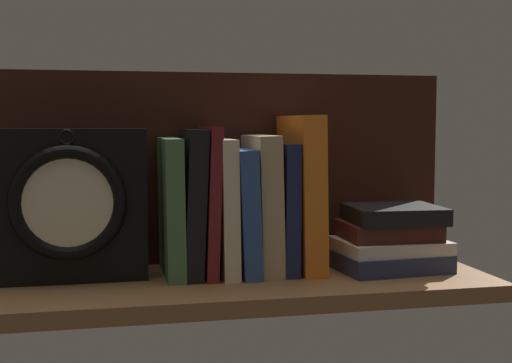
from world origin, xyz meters
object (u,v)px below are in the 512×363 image
(book_tan_shortstories, at_px, (262,203))
(book_stack_side, at_px, (390,238))
(book_green_romantic, at_px, (171,207))
(book_cream_twain, at_px, (223,206))
(book_orange_pandolfini, at_px, (301,193))
(framed_clock, at_px, (69,205))
(book_black_skeptic, at_px, (191,202))
(book_navy_bierce, at_px, (281,207))
(book_blue_modern, at_px, (241,210))
(book_maroon_dawkins, at_px, (208,200))

(book_tan_shortstories, height_order, book_stack_side, book_tan_shortstories)
(book_green_romantic, distance_m, book_cream_twain, 0.08)
(book_orange_pandolfini, xyz_separation_m, framed_clock, (-0.36, -0.01, -0.01))
(book_black_skeptic, relative_size, book_navy_bierce, 1.11)
(book_tan_shortstories, bearing_deg, book_orange_pandolfini, 0.00)
(book_green_romantic, bearing_deg, book_blue_modern, 0.00)
(book_green_romantic, xyz_separation_m, framed_clock, (-0.15, -0.01, 0.01))
(book_maroon_dawkins, relative_size, framed_clock, 1.01)
(book_blue_modern, height_order, book_stack_side, book_blue_modern)
(book_navy_bierce, height_order, book_orange_pandolfini, book_orange_pandolfini)
(book_navy_bierce, relative_size, book_orange_pandolfini, 0.82)
(book_cream_twain, distance_m, framed_clock, 0.24)
(book_maroon_dawkins, bearing_deg, book_green_romantic, 180.00)
(book_green_romantic, xyz_separation_m, book_blue_modern, (0.11, 0.00, -0.01))
(book_black_skeptic, xyz_separation_m, book_cream_twain, (0.05, -0.00, -0.01))
(book_tan_shortstories, bearing_deg, framed_clock, -177.38)
(book_tan_shortstories, distance_m, book_orange_pandolfini, 0.07)
(book_blue_modern, height_order, book_tan_shortstories, book_tan_shortstories)
(book_maroon_dawkins, relative_size, book_blue_modern, 1.18)
(book_black_skeptic, height_order, book_blue_modern, book_black_skeptic)
(book_cream_twain, height_order, book_orange_pandolfini, book_orange_pandolfini)
(framed_clock, xyz_separation_m, book_stack_side, (0.51, -0.02, -0.07))
(book_green_romantic, distance_m, book_tan_shortstories, 0.15)
(book_tan_shortstories, relative_size, framed_clock, 0.95)
(book_green_romantic, bearing_deg, book_maroon_dawkins, 0.00)
(book_blue_modern, distance_m, book_navy_bierce, 0.07)
(book_green_romantic, xyz_separation_m, book_black_skeptic, (0.03, 0.00, 0.01))
(book_tan_shortstories, relative_size, book_stack_side, 1.22)
(book_cream_twain, xyz_separation_m, book_tan_shortstories, (0.06, 0.00, 0.00))
(book_cream_twain, relative_size, book_stack_side, 1.19)
(book_orange_pandolfini, distance_m, book_stack_side, 0.16)
(book_cream_twain, relative_size, book_navy_bierce, 1.04)
(book_black_skeptic, relative_size, framed_clock, 0.99)
(book_black_skeptic, xyz_separation_m, book_blue_modern, (0.08, 0.00, -0.02))
(book_maroon_dawkins, relative_size, book_orange_pandolfini, 0.93)
(book_black_skeptic, bearing_deg, framed_clock, -175.74)
(book_green_romantic, height_order, book_tan_shortstories, book_tan_shortstories)
(book_green_romantic, distance_m, book_maroon_dawkins, 0.06)
(book_blue_modern, bearing_deg, book_cream_twain, -180.00)
(framed_clock, bearing_deg, book_orange_pandolfini, 2.16)
(book_cream_twain, height_order, book_blue_modern, book_cream_twain)
(book_blue_modern, bearing_deg, book_orange_pandolfini, 0.00)
(book_cream_twain, xyz_separation_m, book_navy_bierce, (0.10, 0.00, -0.00))
(book_navy_bierce, bearing_deg, book_blue_modern, 180.00)
(book_cream_twain, distance_m, book_navy_bierce, 0.10)
(book_orange_pandolfini, distance_m, framed_clock, 0.36)
(book_blue_modern, bearing_deg, book_black_skeptic, 180.00)
(book_black_skeptic, relative_size, book_tan_shortstories, 1.04)
(book_maroon_dawkins, distance_m, book_cream_twain, 0.03)
(book_green_romantic, xyz_separation_m, book_stack_side, (0.35, -0.04, -0.06))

